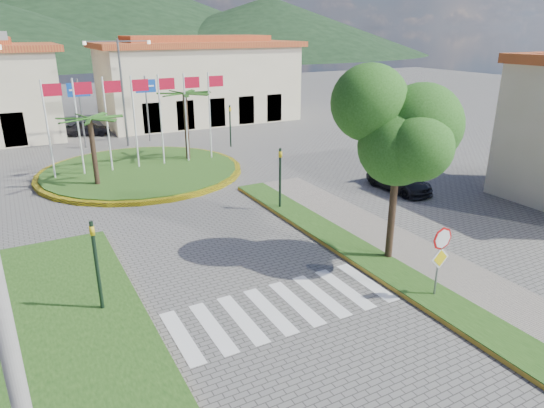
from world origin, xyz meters
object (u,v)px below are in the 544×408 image
roundabout_island (141,170)px  car_side_right (399,180)px  stop_sign (440,251)px  deciduous_tree (399,131)px  car_dark_a (88,128)px  car_dark_b (218,117)px

roundabout_island → car_side_right: size_ratio=2.96×
stop_sign → deciduous_tree: deciduous_tree is taller
stop_sign → car_dark_a: (-5.95, 33.72, -1.17)m
roundabout_island → deciduous_tree: size_ratio=1.87×
car_dark_a → car_side_right: car_side_right is taller
roundabout_island → car_dark_b: roundabout_island is taller
car_dark_a → car_dark_b: 11.95m
roundabout_island → car_dark_b: bearing=51.3°
car_dark_b → stop_sign: bearing=147.8°
roundabout_island → stop_sign: 20.69m
stop_sign → car_dark_b: stop_sign is taller
car_dark_a → car_side_right: 27.42m
car_side_right → stop_sign: bearing=-127.6°
roundabout_island → stop_sign: roundabout_island is taller
stop_sign → car_dark_a: 34.26m
stop_sign → car_side_right: (7.10, 9.60, -1.17)m
deciduous_tree → car_dark_b: (5.40, 30.60, -4.60)m
roundabout_island → car_dark_a: bearing=94.4°
stop_sign → car_dark_b: bearing=79.9°
deciduous_tree → stop_sign: bearing=-101.2°
car_dark_b → car_side_right: bearing=160.5°
car_dark_b → roundabout_island: bearing=119.2°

